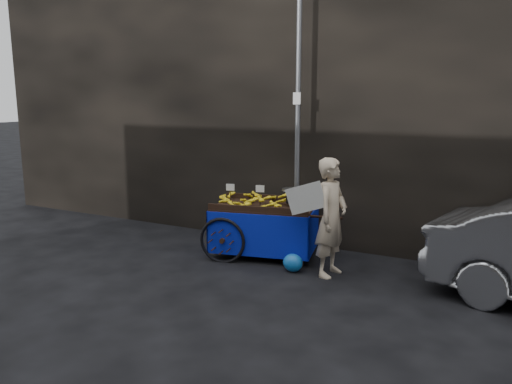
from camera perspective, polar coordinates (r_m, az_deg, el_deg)
The scene contains 6 objects.
ground at distance 7.16m, azimuth -1.75°, elevation -8.98°, with size 80.00×80.00×0.00m, color black.
building_wall at distance 8.96m, azimuth 8.65°, elevation 11.20°, with size 13.50×2.00×5.00m.
street_pole at distance 7.79m, azimuth 4.79°, elevation 7.71°, with size 0.12×0.10×4.00m.
banana_cart at distance 7.68m, azimuth 0.64°, elevation -2.13°, with size 2.24×1.35×1.14m.
vendor at distance 6.85m, azimuth 8.59°, elevation -2.87°, with size 0.81×0.64×1.63m.
plastic_bag at distance 7.10m, azimuth 4.24°, elevation -8.08°, with size 0.29×0.23×0.26m, color #165CAB.
Camera 1 is at (3.27, -5.89, 2.43)m, focal length 35.00 mm.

